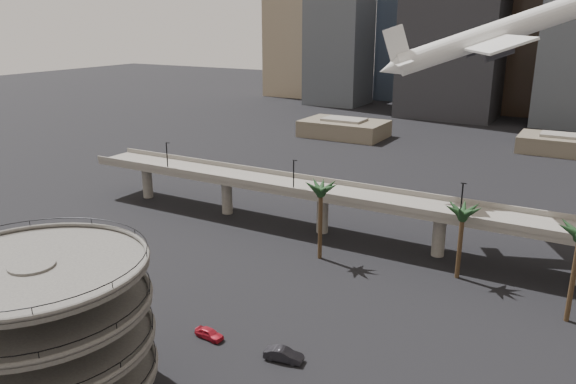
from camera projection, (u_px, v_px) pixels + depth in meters
The scene contains 8 objects.
parking_ramp at pixel (40, 324), 55.52m from camera, with size 22.20×22.20×17.35m.
overpass at pixel (379, 205), 99.00m from camera, with size 130.00×9.30×14.70m.
palm_trees at pixel (501, 216), 81.40m from camera, with size 54.40×18.40×14.00m.
low_buildings at pixel (504, 143), 169.44m from camera, with size 135.00×27.50×6.80m.
skyline at pixel (573, 4), 215.33m from camera, with size 269.00×86.00×120.97m.
airborne_jet at pixel (486, 37), 95.66m from camera, with size 34.76×32.53×15.77m.
car_a at pixel (209, 333), 70.86m from camera, with size 1.60×3.98×1.36m, color red.
car_b at pixel (284, 355), 66.18m from camera, with size 1.64×4.72×1.55m, color black.
Camera 1 is at (32.77, -34.48, 38.68)m, focal length 35.00 mm.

